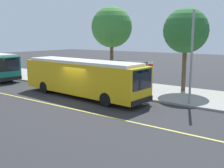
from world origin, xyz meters
TOP-DOWN VIEW (x-y plane):
  - ground_plane at (0.00, 0.00)m, footprint 120.00×120.00m
  - sidewalk_curb at (0.00, 6.00)m, footprint 44.00×6.40m
  - lane_stripe_center at (0.00, -2.20)m, footprint 36.00×0.14m
  - transit_bus_main at (-0.38, 1.01)m, footprint 11.76×3.31m
  - bus_shelter at (1.20, 5.50)m, footprint 2.90×1.60m
  - waiting_bench at (1.44, 5.44)m, footprint 1.60×0.48m
  - route_sign_post at (4.38, 3.57)m, footprint 0.44×0.08m
  - street_tree_near_shelter at (5.53, 7.45)m, footprint 3.78×3.78m
  - street_tree_downstreet at (-2.36, 7.66)m, footprint 4.12×4.12m
  - utility_pole at (7.67, 3.22)m, footprint 0.16×0.16m

SIDE VIEW (x-z plane):
  - ground_plane at x=0.00m, z-range 0.00..0.00m
  - lane_stripe_center at x=0.00m, z-range 0.00..0.01m
  - sidewalk_curb at x=0.00m, z-range 0.00..0.15m
  - waiting_bench at x=1.44m, z-range 0.16..1.11m
  - transit_bus_main at x=-0.38m, z-range 0.14..3.09m
  - bus_shelter at x=1.20m, z-range 0.68..3.16m
  - route_sign_post at x=4.38m, z-range 0.56..3.36m
  - utility_pole at x=7.67m, z-range 0.15..6.55m
  - street_tree_near_shelter at x=5.53m, z-range 1.74..8.76m
  - street_tree_downstreet at x=-2.36m, z-range 1.89..9.54m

